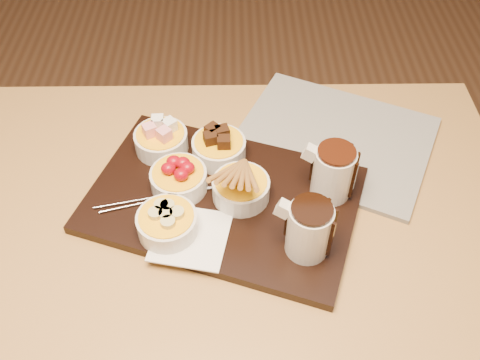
{
  "coord_description": "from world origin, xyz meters",
  "views": [
    {
      "loc": [
        0.09,
        -0.54,
        1.48
      ],
      "look_at": [
        0.1,
        0.07,
        0.81
      ],
      "focal_mm": 40.0,
      "sensor_mm": 36.0,
      "label": 1
    }
  ],
  "objects_px": {
    "newspaper": "(334,139)",
    "bowl_strawberries": "(179,180)",
    "dining_table": "(186,265)",
    "pitcher_milk_chocolate": "(333,173)",
    "serving_board": "(223,199)",
    "pitcher_dark_chocolate": "(309,230)"
  },
  "relations": [
    {
      "from": "newspaper",
      "to": "bowl_strawberries",
      "type": "bearing_deg",
      "value": -129.98
    },
    {
      "from": "dining_table",
      "to": "pitcher_milk_chocolate",
      "type": "xyz_separation_m",
      "value": [
        0.26,
        0.07,
        0.16
      ]
    },
    {
      "from": "serving_board",
      "to": "newspaper",
      "type": "xyz_separation_m",
      "value": [
        0.22,
        0.16,
        -0.0
      ]
    },
    {
      "from": "dining_table",
      "to": "bowl_strawberries",
      "type": "relative_size",
      "value": 12.0
    },
    {
      "from": "serving_board",
      "to": "bowl_strawberries",
      "type": "bearing_deg",
      "value": -176.42
    },
    {
      "from": "pitcher_milk_chocolate",
      "to": "newspaper",
      "type": "xyz_separation_m",
      "value": [
        0.03,
        0.15,
        -0.06
      ]
    },
    {
      "from": "dining_table",
      "to": "serving_board",
      "type": "bearing_deg",
      "value": 42.9
    },
    {
      "from": "bowl_strawberries",
      "to": "pitcher_milk_chocolate",
      "type": "relative_size",
      "value": 1.04
    },
    {
      "from": "serving_board",
      "to": "bowl_strawberries",
      "type": "relative_size",
      "value": 4.6
    },
    {
      "from": "serving_board",
      "to": "newspaper",
      "type": "height_order",
      "value": "serving_board"
    },
    {
      "from": "bowl_strawberries",
      "to": "pitcher_dark_chocolate",
      "type": "xyz_separation_m",
      "value": [
        0.21,
        -0.13,
        0.03
      ]
    },
    {
      "from": "serving_board",
      "to": "pitcher_milk_chocolate",
      "type": "xyz_separation_m",
      "value": [
        0.19,
        0.01,
        0.06
      ]
    },
    {
      "from": "pitcher_dark_chocolate",
      "to": "pitcher_milk_chocolate",
      "type": "bearing_deg",
      "value": 85.6
    },
    {
      "from": "dining_table",
      "to": "pitcher_milk_chocolate",
      "type": "bearing_deg",
      "value": 15.72
    },
    {
      "from": "serving_board",
      "to": "bowl_strawberries",
      "type": "xyz_separation_m",
      "value": [
        -0.08,
        0.02,
        0.03
      ]
    },
    {
      "from": "dining_table",
      "to": "pitcher_dark_chocolate",
      "type": "distance_m",
      "value": 0.27
    },
    {
      "from": "serving_board",
      "to": "pitcher_dark_chocolate",
      "type": "relative_size",
      "value": 4.8
    },
    {
      "from": "bowl_strawberries",
      "to": "pitcher_milk_chocolate",
      "type": "xyz_separation_m",
      "value": [
        0.27,
        -0.01,
        0.03
      ]
    },
    {
      "from": "newspaper",
      "to": "dining_table",
      "type": "bearing_deg",
      "value": -116.87
    },
    {
      "from": "dining_table",
      "to": "newspaper",
      "type": "xyz_separation_m",
      "value": [
        0.29,
        0.22,
        0.1
      ]
    },
    {
      "from": "dining_table",
      "to": "bowl_strawberries",
      "type": "distance_m",
      "value": 0.16
    },
    {
      "from": "bowl_strawberries",
      "to": "pitcher_dark_chocolate",
      "type": "height_order",
      "value": "pitcher_dark_chocolate"
    }
  ]
}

